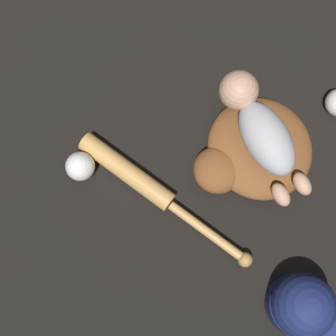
{
  "coord_description": "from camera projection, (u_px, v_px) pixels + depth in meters",
  "views": [
    {
      "loc": [
        -0.3,
        0.32,
        1.21
      ],
      "look_at": [
        -0.03,
        0.24,
        0.06
      ],
      "focal_mm": 50.0,
      "sensor_mm": 36.0,
      "label": 1
    }
  ],
  "objects": [
    {
      "name": "baseball_cap",
      "position": [
        302.0,
        305.0,
        1.1
      ],
      "size": [
        0.21,
        0.21,
        0.15
      ],
      "color": "navy",
      "rests_on": "ground"
    },
    {
      "name": "ground_plane",
      "position": [
        249.0,
        139.0,
        1.26
      ],
      "size": [
        6.0,
        6.0,
        0.0
      ],
      "primitive_type": "plane",
      "color": "black"
    },
    {
      "name": "baseball_glove",
      "position": [
        253.0,
        152.0,
        1.22
      ],
      "size": [
        0.33,
        0.36,
        0.07
      ],
      "color": "brown",
      "rests_on": "ground"
    },
    {
      "name": "baseball",
      "position": [
        80.0,
        166.0,
        1.2
      ],
      "size": [
        0.08,
        0.08,
        0.08
      ],
      "color": "white",
      "rests_on": "ground"
    },
    {
      "name": "baby_figure",
      "position": [
        259.0,
        126.0,
        1.14
      ],
      "size": [
        0.36,
        0.15,
        0.1
      ],
      "color": "#B2B2B7",
      "rests_on": "baseball_glove"
    },
    {
      "name": "baseball_bat",
      "position": [
        144.0,
        185.0,
        1.2
      ],
      "size": [
        0.44,
        0.34,
        0.05
      ],
      "color": "tan",
      "rests_on": "ground"
    }
  ]
}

